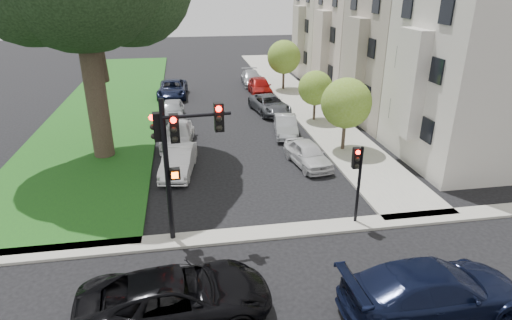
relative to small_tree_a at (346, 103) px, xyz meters
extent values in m
plane|color=black|center=(-6.20, -10.32, -2.92)|extent=(140.00, 140.00, 0.00)
cube|color=#1A4718|center=(-15.20, 13.68, -2.86)|extent=(8.00, 44.00, 0.12)
cube|color=gray|center=(0.55, 13.68, -2.86)|extent=(3.50, 44.00, 0.12)
cube|color=gray|center=(-6.20, -8.32, -2.86)|extent=(60.00, 1.00, 0.12)
cube|color=beige|center=(6.30, -2.32, 2.08)|extent=(7.00, 7.40, 10.00)
cube|color=beige|center=(2.45, -2.32, 1.58)|extent=(0.70, 2.20, 5.50)
cube|color=black|center=(2.75, -2.32, 2.58)|extent=(0.08, 3.60, 6.00)
cube|color=gray|center=(6.30, 5.18, 2.08)|extent=(7.00, 7.40, 10.00)
cube|color=gray|center=(2.45, 5.18, 1.58)|extent=(0.70, 2.20, 5.50)
cube|color=black|center=(2.75, 5.18, 2.58)|extent=(0.08, 3.60, 6.00)
cube|color=#A8A096|center=(6.30, 12.68, 2.08)|extent=(7.00, 7.40, 10.00)
cube|color=#A8A096|center=(2.45, 12.68, 1.58)|extent=(0.70, 2.20, 5.50)
cube|color=black|center=(2.75, 12.68, 2.58)|extent=(0.08, 3.60, 6.00)
cube|color=#AAA49D|center=(6.30, 20.18, 2.08)|extent=(7.00, 7.40, 10.00)
cube|color=#AAA49D|center=(2.45, 20.18, 1.58)|extent=(0.70, 2.20, 5.50)
cube|color=black|center=(2.75, 20.18, 2.58)|extent=(0.08, 3.60, 6.00)
cylinder|color=black|center=(-13.98, 1.39, 1.23)|extent=(1.14, 1.14, 8.32)
cylinder|color=black|center=(0.00, 0.00, -1.88)|extent=(0.21, 0.21, 2.09)
sphere|color=#618718|center=(0.00, 0.00, 0.01)|extent=(2.93, 2.93, 2.93)
cylinder|color=black|center=(0.00, 5.95, -2.05)|extent=(0.18, 0.18, 1.75)
sphere|color=#618718|center=(0.00, 5.95, -0.47)|extent=(2.45, 2.45, 2.45)
cylinder|color=black|center=(0.00, 15.83, -1.84)|extent=(0.22, 0.22, 2.18)
sphere|color=#618718|center=(0.00, 15.83, 0.12)|extent=(3.05, 3.05, 3.05)
cylinder|color=black|center=(-10.00, -8.12, -0.07)|extent=(0.21, 0.21, 5.71)
cylinder|color=black|center=(-8.79, -8.12, 2.13)|extent=(2.42, 0.31, 0.13)
cube|color=black|center=(-9.62, -8.12, 1.69)|extent=(0.35, 0.31, 1.04)
cube|color=black|center=(-8.02, -8.12, 2.02)|extent=(0.35, 0.31, 1.04)
cube|color=black|center=(-10.22, -7.85, 1.69)|extent=(0.31, 0.35, 1.04)
sphere|color=#FF0C05|center=(-9.62, -8.28, 2.04)|extent=(0.22, 0.22, 0.22)
sphere|color=black|center=(-9.62, -8.28, 1.34)|extent=(0.22, 0.22, 0.22)
cube|color=black|center=(-9.73, -8.12, -0.07)|extent=(0.40, 0.30, 0.42)
cube|color=#FF5905|center=(-9.73, -8.27, -0.07)|extent=(0.24, 0.03, 0.24)
cylinder|color=black|center=(-2.44, -8.12, -1.20)|extent=(0.13, 0.13, 3.45)
cube|color=black|center=(-2.67, -8.12, 0.07)|extent=(0.28, 0.24, 0.86)
sphere|color=#FF0C05|center=(-2.67, -8.26, 0.36)|extent=(0.18, 0.18, 0.18)
imported|color=black|center=(-9.82, -12.49, -2.13)|extent=(5.91, 3.11, 1.59)
imported|color=black|center=(-2.17, -13.51, -2.09)|extent=(5.84, 2.58, 1.67)
imported|color=silver|center=(-2.71, -1.80, -2.26)|extent=(2.16, 4.12, 1.34)
imported|color=#999BA0|center=(-2.74, 3.33, -2.28)|extent=(1.94, 4.07, 1.29)
imported|color=#3F4247|center=(-2.75, 8.62, -2.25)|extent=(2.93, 5.10, 1.34)
imported|color=maroon|center=(-2.48, 14.37, -2.14)|extent=(1.98, 4.63, 1.56)
imported|color=#999BA0|center=(-2.57, 18.57, -2.26)|extent=(2.06, 4.65, 1.33)
imported|color=silver|center=(-9.73, -1.69, -2.23)|extent=(2.12, 4.41, 1.39)
imported|color=silver|center=(-9.76, 2.62, -2.25)|extent=(2.33, 4.78, 1.34)
imported|color=#999BA0|center=(-10.12, 7.99, -2.21)|extent=(1.78, 4.25, 1.44)
imported|color=black|center=(-10.19, 14.82, -2.20)|extent=(2.73, 5.38, 1.46)
camera|label=1|loc=(-9.19, -22.81, 6.50)|focal=30.00mm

